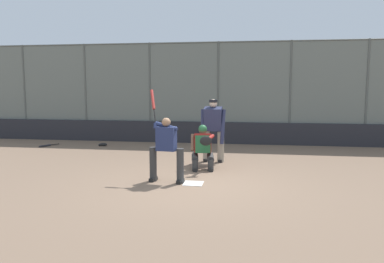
# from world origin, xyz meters

# --- Properties ---
(ground_plane) EXTENTS (160.00, 160.00, 0.00)m
(ground_plane) POSITION_xyz_m (0.00, 0.00, 0.00)
(ground_plane) COLOR #7A604C
(home_plate_marker) EXTENTS (0.43, 0.43, 0.01)m
(home_plate_marker) POSITION_xyz_m (0.00, 0.00, 0.01)
(home_plate_marker) COLOR white
(home_plate_marker) RESTS_ON ground_plane
(backstop_fence) EXTENTS (21.35, 0.08, 3.83)m
(backstop_fence) POSITION_xyz_m (0.00, -6.18, 2.00)
(backstop_fence) COLOR #515651
(backstop_fence) RESTS_ON ground_plane
(padding_wall) EXTENTS (20.85, 0.18, 0.81)m
(padding_wall) POSITION_xyz_m (0.00, -6.08, 0.41)
(padding_wall) COLOR #28282D
(padding_wall) RESTS_ON ground_plane
(bleachers_beyond) EXTENTS (14.89, 1.95, 1.16)m
(bleachers_beyond) POSITION_xyz_m (2.15, -8.33, 0.38)
(bleachers_beyond) COLOR slate
(bleachers_beyond) RESTS_ON ground_plane
(batter_at_plate) EXTENTS (0.91, 0.75, 2.08)m
(batter_at_plate) POSITION_xyz_m (0.63, -0.07, 0.80)
(batter_at_plate) COLOR #333333
(batter_at_plate) RESTS_ON ground_plane
(catcher_behind_plate) EXTENTS (0.65, 0.76, 1.17)m
(catcher_behind_plate) POSITION_xyz_m (-0.03, -1.44, 0.61)
(catcher_behind_plate) COLOR #333333
(catcher_behind_plate) RESTS_ON ground_plane
(umpire_home) EXTENTS (0.73, 0.47, 1.80)m
(umpire_home) POSITION_xyz_m (-0.19, -2.49, 0.97)
(umpire_home) COLOR gray
(umpire_home) RESTS_ON ground_plane
(spare_bat_near_backstop) EXTENTS (0.42, 0.73, 0.07)m
(spare_bat_near_backstop) POSITION_xyz_m (6.05, -4.36, 0.03)
(spare_bat_near_backstop) COLOR black
(spare_bat_near_backstop) RESTS_ON ground_plane
(fielding_glove_on_dirt) EXTENTS (0.30, 0.23, 0.11)m
(fielding_glove_on_dirt) POSITION_xyz_m (4.08, -4.78, 0.05)
(fielding_glove_on_dirt) COLOR black
(fielding_glove_on_dirt) RESTS_ON ground_plane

